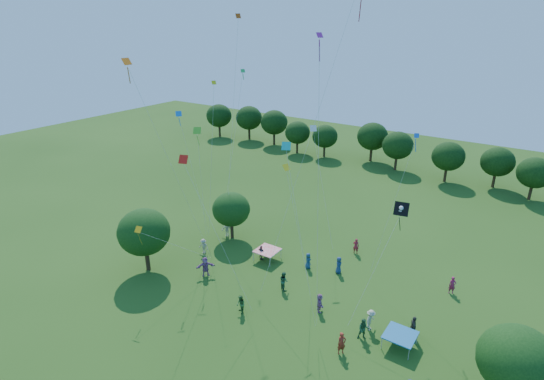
{
  "coord_description": "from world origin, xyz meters",
  "views": [
    {
      "loc": [
        16.23,
        -9.94,
        22.66
      ],
      "look_at": [
        0.0,
        14.0,
        11.0
      ],
      "focal_mm": 28.0,
      "sensor_mm": 36.0,
      "label": 1
    }
  ],
  "objects_px": {
    "tent_red_stripe": "(267,250)",
    "tent_blue": "(400,335)",
    "near_tree_west": "(144,232)",
    "red_high_kite": "(342,40)",
    "near_tree_north": "(231,209)",
    "pirate_kite": "(400,211)",
    "near_tree_east": "(518,361)"
  },
  "relations": [
    {
      "from": "near_tree_east",
      "to": "tent_blue",
      "type": "bearing_deg",
      "value": 166.31
    },
    {
      "from": "near_tree_north",
      "to": "pirate_kite",
      "type": "distance_m",
      "value": 20.28
    },
    {
      "from": "tent_red_stripe",
      "to": "pirate_kite",
      "type": "relative_size",
      "value": 0.25
    },
    {
      "from": "near_tree_east",
      "to": "tent_blue",
      "type": "xyz_separation_m",
      "value": [
        -7.3,
        1.78,
        -2.89
      ]
    },
    {
      "from": "near_tree_east",
      "to": "red_high_kite",
      "type": "relative_size",
      "value": 0.24
    },
    {
      "from": "tent_blue",
      "to": "red_high_kite",
      "type": "distance_m",
      "value": 22.0
    },
    {
      "from": "near_tree_west",
      "to": "near_tree_north",
      "type": "distance_m",
      "value": 10.05
    },
    {
      "from": "near_tree_west",
      "to": "near_tree_north",
      "type": "relative_size",
      "value": 1.18
    },
    {
      "from": "near_tree_east",
      "to": "tent_red_stripe",
      "type": "height_order",
      "value": "near_tree_east"
    },
    {
      "from": "near_tree_west",
      "to": "near_tree_east",
      "type": "relative_size",
      "value": 1.05
    },
    {
      "from": "near_tree_north",
      "to": "near_tree_east",
      "type": "height_order",
      "value": "near_tree_east"
    },
    {
      "from": "near_tree_west",
      "to": "red_high_kite",
      "type": "bearing_deg",
      "value": 23.54
    },
    {
      "from": "tent_red_stripe",
      "to": "tent_blue",
      "type": "relative_size",
      "value": 1.0
    },
    {
      "from": "red_high_kite",
      "to": "tent_blue",
      "type": "bearing_deg",
      "value": -24.35
    },
    {
      "from": "tent_blue",
      "to": "pirate_kite",
      "type": "distance_m",
      "value": 9.14
    },
    {
      "from": "red_high_kite",
      "to": "near_tree_north",
      "type": "bearing_deg",
      "value": 168.35
    },
    {
      "from": "tent_blue",
      "to": "near_tree_east",
      "type": "bearing_deg",
      "value": -13.69
    },
    {
      "from": "tent_blue",
      "to": "pirate_kite",
      "type": "bearing_deg",
      "value": 123.39
    },
    {
      "from": "near_tree_east",
      "to": "tent_red_stripe",
      "type": "distance_m",
      "value": 23.54
    },
    {
      "from": "near_tree_west",
      "to": "near_tree_north",
      "type": "height_order",
      "value": "near_tree_west"
    },
    {
      "from": "near_tree_north",
      "to": "near_tree_west",
      "type": "bearing_deg",
      "value": -105.14
    },
    {
      "from": "near_tree_north",
      "to": "near_tree_east",
      "type": "xyz_separation_m",
      "value": [
        28.38,
        -8.04,
        0.46
      ]
    },
    {
      "from": "tent_red_stripe",
      "to": "near_tree_east",
      "type": "bearing_deg",
      "value": -15.9
    },
    {
      "from": "near_tree_east",
      "to": "red_high_kite",
      "type": "height_order",
      "value": "red_high_kite"
    },
    {
      "from": "tent_red_stripe",
      "to": "near_tree_west",
      "type": "bearing_deg",
      "value": -136.66
    },
    {
      "from": "pirate_kite",
      "to": "near_tree_north",
      "type": "bearing_deg",
      "value": 170.29
    },
    {
      "from": "near_tree_north",
      "to": "tent_blue",
      "type": "height_order",
      "value": "near_tree_north"
    },
    {
      "from": "tent_red_stripe",
      "to": "tent_blue",
      "type": "height_order",
      "value": "same"
    },
    {
      "from": "near_tree_east",
      "to": "near_tree_north",
      "type": "bearing_deg",
      "value": 164.18
    },
    {
      "from": "near_tree_east",
      "to": "pirate_kite",
      "type": "xyz_separation_m",
      "value": [
        -9.28,
        4.77,
        5.52
      ]
    },
    {
      "from": "near_tree_west",
      "to": "tent_red_stripe",
      "type": "distance_m",
      "value": 12.12
    },
    {
      "from": "near_tree_north",
      "to": "near_tree_east",
      "type": "bearing_deg",
      "value": -15.82
    }
  ]
}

